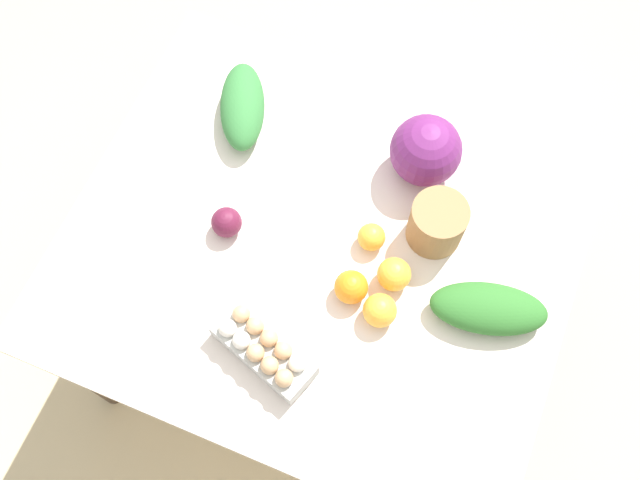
{
  "coord_description": "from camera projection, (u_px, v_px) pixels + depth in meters",
  "views": [
    {
      "loc": [
        0.25,
        -0.61,
        2.33
      ],
      "look_at": [
        0.0,
        0.0,
        0.77
      ],
      "focal_mm": 40.0,
      "sensor_mm": 36.0,
      "label": 1
    }
  ],
  "objects": [
    {
      "name": "ground_plane",
      "position": [
        320.0,
        329.0,
        2.4
      ],
      "size": [
        8.0,
        8.0,
        0.0
      ],
      "primitive_type": "plane",
      "color": "#C6B289"
    },
    {
      "name": "dining_table",
      "position": [
        320.0,
        258.0,
        1.79
      ],
      "size": [
        1.19,
        1.03,
        0.75
      ],
      "color": "silver",
      "rests_on": "ground_plane"
    },
    {
      "name": "cabbage_purple",
      "position": [
        426.0,
        151.0,
        1.7
      ],
      "size": [
        0.17,
        0.17,
        0.17
      ],
      "primitive_type": "sphere",
      "color": "#6B2366",
      "rests_on": "dining_table"
    },
    {
      "name": "egg_carton",
      "position": [
        263.0,
        349.0,
        1.56
      ],
      "size": [
        0.26,
        0.17,
        0.09
      ],
      "rotation": [
        0.0,
        0.0,
        2.81
      ],
      "color": "#B7B7B2",
      "rests_on": "dining_table"
    },
    {
      "name": "paper_bag",
      "position": [
        437.0,
        223.0,
        1.65
      ],
      "size": [
        0.13,
        0.13,
        0.13
      ],
      "primitive_type": "cylinder",
      "color": "#997047",
      "rests_on": "dining_table"
    },
    {
      "name": "greens_bunch_dandelion",
      "position": [
        242.0,
        106.0,
        1.8
      ],
      "size": [
        0.21,
        0.28,
        0.09
      ],
      "primitive_type": "ellipsoid",
      "rotation": [
        0.0,
        0.0,
        5.12
      ],
      "color": "#337538",
      "rests_on": "dining_table"
    },
    {
      "name": "greens_bunch_chard",
      "position": [
        488.0,
        309.0,
        1.6
      ],
      "size": [
        0.29,
        0.19,
        0.08
      ],
      "primitive_type": "ellipsoid",
      "rotation": [
        0.0,
        0.0,
        3.4
      ],
      "color": "#2D6B28",
      "rests_on": "dining_table"
    },
    {
      "name": "beet_root",
      "position": [
        227.0,
        222.0,
        1.68
      ],
      "size": [
        0.07,
        0.07,
        0.07
      ],
      "primitive_type": "sphere",
      "color": "#5B1933",
      "rests_on": "dining_table"
    },
    {
      "name": "orange_0",
      "position": [
        394.0,
        274.0,
        1.63
      ],
      "size": [
        0.08,
        0.08,
        0.08
      ],
      "primitive_type": "sphere",
      "color": "#F9A833",
      "rests_on": "dining_table"
    },
    {
      "name": "orange_1",
      "position": [
        380.0,
        310.0,
        1.6
      ],
      "size": [
        0.08,
        0.08,
        0.08
      ],
      "primitive_type": "sphere",
      "color": "#F9A833",
      "rests_on": "dining_table"
    },
    {
      "name": "orange_2",
      "position": [
        351.0,
        287.0,
        1.62
      ],
      "size": [
        0.08,
        0.08,
        0.08
      ],
      "primitive_type": "sphere",
      "color": "orange",
      "rests_on": "dining_table"
    },
    {
      "name": "orange_3",
      "position": [
        371.0,
        237.0,
        1.67
      ],
      "size": [
        0.07,
        0.07,
        0.07
      ],
      "primitive_type": "sphere",
      "color": "#F9A833",
      "rests_on": "dining_table"
    }
  ]
}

